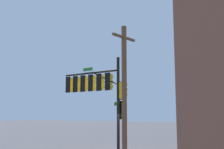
# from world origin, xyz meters

# --- Properties ---
(signal_pole_assembly) EXTENTS (5.55, 1.76, 6.34)m
(signal_pole_assembly) POSITION_xyz_m (1.65, -0.41, 4.24)
(signal_pole_assembly) COLOR black
(signal_pole_assembly) RESTS_ON ground_plane
(utility_pole) EXTENTS (0.62, 1.76, 7.13)m
(utility_pole) POSITION_xyz_m (-2.02, 3.95, 3.71)
(utility_pole) COLOR brown
(utility_pole) RESTS_ON ground_plane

